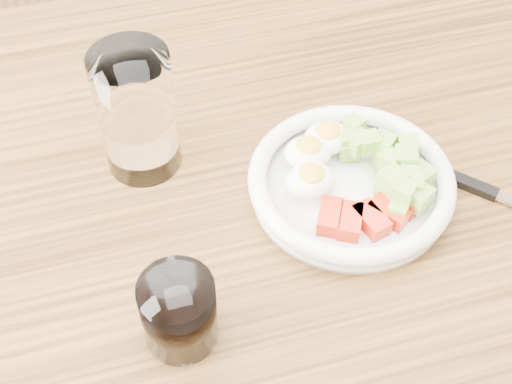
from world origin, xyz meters
TOP-DOWN VIEW (x-y plane):
  - dining_table at (0.00, 0.00)m, footprint 1.50×0.90m
  - bowl at (0.09, 0.01)m, footprint 0.22×0.22m
  - fork at (0.23, -0.03)m, footprint 0.16×0.17m
  - water_glass at (-0.11, 0.11)m, footprint 0.08×0.08m
  - coffee_glass at (-0.12, -0.11)m, footprint 0.07×0.07m

SIDE VIEW (x-z plane):
  - dining_table at x=0.00m, z-range 0.28..1.05m
  - fork at x=0.23m, z-range 0.77..0.78m
  - bowl at x=0.09m, z-range 0.76..0.82m
  - coffee_glass at x=-0.12m, z-range 0.77..0.85m
  - water_glass at x=-0.11m, z-range 0.77..0.92m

